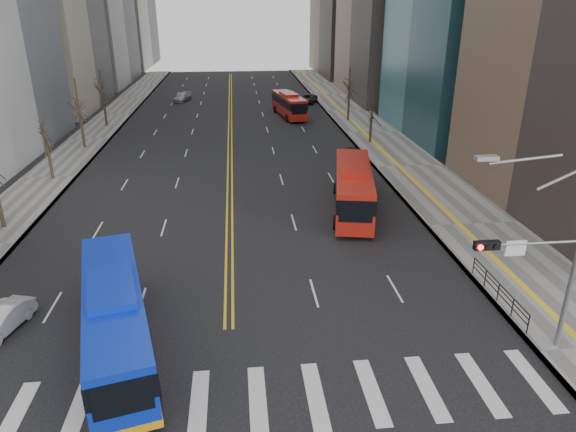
{
  "coord_description": "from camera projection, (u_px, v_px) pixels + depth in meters",
  "views": [
    {
      "loc": [
        0.73,
        -16.38,
        14.85
      ],
      "look_at": [
        3.36,
        9.1,
        4.22
      ],
      "focal_mm": 32.0,
      "sensor_mm": 36.0,
      "label": 1
    }
  ],
  "objects": [
    {
      "name": "centerline",
      "position": [
        230.0,
        119.0,
        71.21
      ],
      "size": [
        0.55,
        100.0,
        0.01
      ],
      "color": "gold",
      "rests_on": "ground"
    },
    {
      "name": "car_dark_far",
      "position": [
        308.0,
        99.0,
        82.53
      ],
      "size": [
        3.87,
        5.38,
        1.36
      ],
      "primitive_type": "imported",
      "rotation": [
        0.0,
        0.0,
        -0.37
      ],
      "color": "black",
      "rests_on": "ground"
    },
    {
      "name": "signal_mast",
      "position": [
        546.0,
        256.0,
        21.95
      ],
      "size": [
        5.37,
        0.37,
        9.39
      ],
      "color": "gray",
      "rests_on": "ground"
    },
    {
      "name": "car_white",
      "position": [
        1.0,
        320.0,
        24.91
      ],
      "size": [
        2.34,
        4.02,
        1.25
      ],
      "primitive_type": "imported",
      "rotation": [
        0.0,
        0.0,
        -0.28
      ],
      "color": "silver",
      "rests_on": "ground"
    },
    {
      "name": "sidewalk_left",
      "position": [
        89.0,
        139.0,
        60.43
      ],
      "size": [
        5.0,
        130.0,
        0.15
      ],
      "primitive_type": "cube",
      "color": "slate",
      "rests_on": "ground"
    },
    {
      "name": "red_bus_near",
      "position": [
        353.0,
        186.0,
        39.06
      ],
      "size": [
        4.79,
        11.81,
        3.64
      ],
      "color": "#B31D13",
      "rests_on": "ground"
    },
    {
      "name": "crosswalk",
      "position": [
        228.0,
        402.0,
        20.68
      ],
      "size": [
        26.7,
        4.0,
        0.01
      ],
      "color": "silver",
      "rests_on": "ground"
    },
    {
      "name": "red_bus_far",
      "position": [
        289.0,
        103.0,
        72.13
      ],
      "size": [
        4.11,
        10.72,
        3.34
      ],
      "color": "#B31D13",
      "rests_on": "ground"
    },
    {
      "name": "street_trees",
      "position": [
        154.0,
        114.0,
        49.88
      ],
      "size": [
        35.2,
        47.2,
        7.6
      ],
      "color": "#33271F",
      "rests_on": "ground"
    },
    {
      "name": "car_dark_mid",
      "position": [
        352.0,
        154.0,
        52.49
      ],
      "size": [
        1.91,
        3.75,
        1.22
      ],
      "primitive_type": "imported",
      "rotation": [
        0.0,
        0.0,
        -0.13
      ],
      "color": "black",
      "rests_on": "ground"
    },
    {
      "name": "pedestrian_railing",
      "position": [
        499.0,
        289.0,
        27.23
      ],
      "size": [
        0.06,
        6.06,
        1.02
      ],
      "color": "black",
      "rests_on": "sidewalk_right"
    },
    {
      "name": "sidewalk_right",
      "position": [
        372.0,
        132.0,
        63.65
      ],
      "size": [
        7.0,
        130.0,
        0.15
      ],
      "primitive_type": "cube",
      "color": "slate",
      "rests_on": "ground"
    },
    {
      "name": "ground",
      "position": [
        228.0,
        402.0,
        20.68
      ],
      "size": [
        220.0,
        220.0,
        0.0
      ],
      "primitive_type": "plane",
      "color": "black"
    },
    {
      "name": "car_silver",
      "position": [
        182.0,
        97.0,
        84.08
      ],
      "size": [
        3.21,
        4.88,
        1.32
      ],
      "primitive_type": "imported",
      "rotation": [
        0.0,
        0.0,
        -0.33
      ],
      "color": "#A5A4AA",
      "rests_on": "ground"
    },
    {
      "name": "blue_bus",
      "position": [
        115.0,
        315.0,
        23.18
      ],
      "size": [
        5.4,
        12.2,
        3.48
      ],
      "color": "#0C2ABE",
      "rests_on": "ground"
    }
  ]
}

